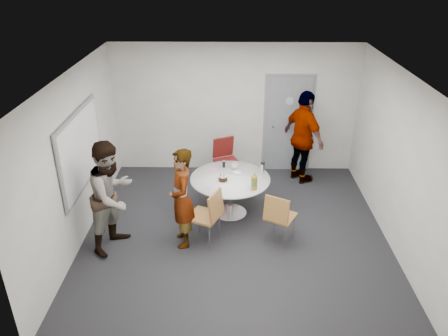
{
  "coord_description": "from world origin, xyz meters",
  "views": [
    {
      "loc": [
        -0.09,
        -6.08,
        4.28
      ],
      "look_at": [
        -0.19,
        0.25,
        1.12
      ],
      "focal_mm": 35.0,
      "sensor_mm": 36.0,
      "label": 1
    }
  ],
  "objects_px": {
    "door": "(288,124)",
    "whiteboard": "(81,150)",
    "chair_far": "(226,156)",
    "table": "(232,183)",
    "chair_near_right": "(279,214)",
    "person_left": "(112,196)",
    "chair_near_left": "(209,212)",
    "person_main": "(182,199)",
    "person_right": "(304,138)"
  },
  "relations": [
    {
      "from": "door",
      "to": "person_main",
      "type": "height_order",
      "value": "door"
    },
    {
      "from": "person_left",
      "to": "person_main",
      "type": "bearing_deg",
      "value": -61.6
    },
    {
      "from": "chair_near_right",
      "to": "chair_near_left",
      "type": "bearing_deg",
      "value": -150.91
    },
    {
      "from": "table",
      "to": "person_left",
      "type": "height_order",
      "value": "person_left"
    },
    {
      "from": "chair_near_left",
      "to": "chair_far",
      "type": "bearing_deg",
      "value": 17.17
    },
    {
      "from": "table",
      "to": "person_right",
      "type": "relative_size",
      "value": 0.73
    },
    {
      "from": "door",
      "to": "chair_near_right",
      "type": "bearing_deg",
      "value": -98.78
    },
    {
      "from": "chair_near_left",
      "to": "person_right",
      "type": "bearing_deg",
      "value": -15.55
    },
    {
      "from": "door",
      "to": "table",
      "type": "distance_m",
      "value": 2.22
    },
    {
      "from": "chair_near_left",
      "to": "person_left",
      "type": "bearing_deg",
      "value": 115.9
    },
    {
      "from": "chair_near_right",
      "to": "person_main",
      "type": "bearing_deg",
      "value": -151.32
    },
    {
      "from": "whiteboard",
      "to": "person_main",
      "type": "relative_size",
      "value": 1.15
    },
    {
      "from": "door",
      "to": "whiteboard",
      "type": "relative_size",
      "value": 1.12
    },
    {
      "from": "table",
      "to": "chair_near_right",
      "type": "bearing_deg",
      "value": -49.4
    },
    {
      "from": "person_main",
      "to": "whiteboard",
      "type": "bearing_deg",
      "value": -118.28
    },
    {
      "from": "chair_near_left",
      "to": "person_left",
      "type": "xyz_separation_m",
      "value": [
        -1.48,
        -0.07,
        0.32
      ]
    },
    {
      "from": "chair_near_right",
      "to": "person_main",
      "type": "distance_m",
      "value": 1.55
    },
    {
      "from": "chair_near_left",
      "to": "person_main",
      "type": "height_order",
      "value": "person_main"
    },
    {
      "from": "whiteboard",
      "to": "chair_far",
      "type": "distance_m",
      "value": 2.94
    },
    {
      "from": "door",
      "to": "chair_near_right",
      "type": "height_order",
      "value": "door"
    },
    {
      "from": "door",
      "to": "person_left",
      "type": "height_order",
      "value": "door"
    },
    {
      "from": "chair_far",
      "to": "person_right",
      "type": "distance_m",
      "value": 1.59
    },
    {
      "from": "chair_near_right",
      "to": "person_main",
      "type": "xyz_separation_m",
      "value": [
        -1.52,
        -0.0,
        0.28
      ]
    },
    {
      "from": "whiteboard",
      "to": "chair_near_right",
      "type": "bearing_deg",
      "value": -7.94
    },
    {
      "from": "door",
      "to": "person_right",
      "type": "bearing_deg",
      "value": -64.22
    },
    {
      "from": "door",
      "to": "chair_near_right",
      "type": "xyz_separation_m",
      "value": [
        -0.42,
        -2.72,
        -0.48
      ]
    },
    {
      "from": "table",
      "to": "chair_far",
      "type": "distance_m",
      "value": 1.23
    },
    {
      "from": "door",
      "to": "chair_near_right",
      "type": "relative_size",
      "value": 2.37
    },
    {
      "from": "chair_near_left",
      "to": "chair_far",
      "type": "distance_m",
      "value": 2.11
    },
    {
      "from": "chair_far",
      "to": "person_main",
      "type": "bearing_deg",
      "value": 48.58
    },
    {
      "from": "chair_far",
      "to": "person_left",
      "type": "bearing_deg",
      "value": 27.63
    },
    {
      "from": "chair_near_left",
      "to": "person_right",
      "type": "distance_m",
      "value": 2.85
    },
    {
      "from": "table",
      "to": "person_main",
      "type": "bearing_deg",
      "value": -131.65
    },
    {
      "from": "person_main",
      "to": "person_left",
      "type": "height_order",
      "value": "person_left"
    },
    {
      "from": "table",
      "to": "person_left",
      "type": "relative_size",
      "value": 0.77
    },
    {
      "from": "door",
      "to": "chair_near_left",
      "type": "distance_m",
      "value": 3.15
    },
    {
      "from": "chair_near_right",
      "to": "person_left",
      "type": "distance_m",
      "value": 2.61
    },
    {
      "from": "chair_near_left",
      "to": "person_right",
      "type": "xyz_separation_m",
      "value": [
        1.77,
        2.2,
        0.37
      ]
    },
    {
      "from": "door",
      "to": "person_right",
      "type": "distance_m",
      "value": 0.6
    },
    {
      "from": "whiteboard",
      "to": "person_right",
      "type": "distance_m",
      "value": 4.23
    },
    {
      "from": "person_left",
      "to": "person_right",
      "type": "xyz_separation_m",
      "value": [
        3.26,
        2.26,
        0.05
      ]
    },
    {
      "from": "chair_far",
      "to": "person_main",
      "type": "relative_size",
      "value": 0.58
    },
    {
      "from": "chair_far",
      "to": "chair_near_right",
      "type": "bearing_deg",
      "value": 88.49
    },
    {
      "from": "person_main",
      "to": "person_right",
      "type": "height_order",
      "value": "person_right"
    },
    {
      "from": "whiteboard",
      "to": "door",
      "type": "bearing_deg",
      "value": 32.66
    },
    {
      "from": "chair_far",
      "to": "person_right",
      "type": "xyz_separation_m",
      "value": [
        1.55,
        0.1,
        0.37
      ]
    },
    {
      "from": "chair_near_left",
      "to": "person_left",
      "type": "relative_size",
      "value": 0.52
    },
    {
      "from": "table",
      "to": "whiteboard",
      "type": "bearing_deg",
      "value": -169.76
    },
    {
      "from": "person_main",
      "to": "table",
      "type": "bearing_deg",
      "value": 125.31
    },
    {
      "from": "chair_far",
      "to": "person_main",
      "type": "distance_m",
      "value": 2.21
    }
  ]
}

